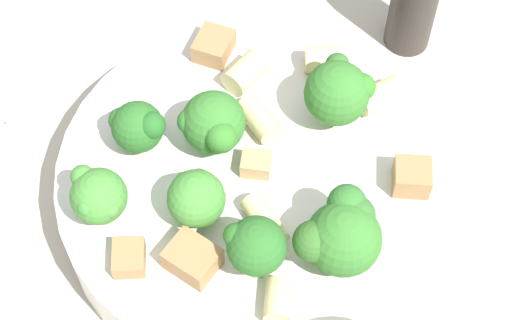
{
  "coord_description": "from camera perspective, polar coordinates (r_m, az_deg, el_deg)",
  "views": [
    {
      "loc": [
        -0.15,
        0.2,
        0.45
      ],
      "look_at": [
        0.0,
        0.0,
        0.05
      ],
      "focal_mm": 60.0,
      "sensor_mm": 36.0,
      "label": 1
    }
  ],
  "objects": [
    {
      "name": "chicken_chunk_4",
      "position": [
        0.47,
        10.35,
        -1.12
      ],
      "size": [
        0.03,
        0.03,
        0.02
      ],
      "primitive_type": "cube",
      "rotation": [
        0.0,
        0.0,
        0.54
      ],
      "color": "#A87A4C",
      "rests_on": "pasta_bowl"
    },
    {
      "name": "broccoli_floret_4",
      "position": [
        0.43,
        -0.06,
        -5.84
      ],
      "size": [
        0.03,
        0.03,
        0.04
      ],
      "color": "#9EC175",
      "rests_on": "pasta_bowl"
    },
    {
      "name": "rigatoni_3",
      "position": [
        0.43,
        1.51,
        -9.35
      ],
      "size": [
        0.02,
        0.03,
        0.01
      ],
      "primitive_type": "cylinder",
      "rotation": [
        1.57,
        0.0,
        0.54
      ],
      "color": "beige",
      "rests_on": "pasta_bowl"
    },
    {
      "name": "broccoli_floret_1",
      "position": [
        0.45,
        -4.03,
        -2.5
      ],
      "size": [
        0.03,
        0.03,
        0.03
      ],
      "color": "#9EC175",
      "rests_on": "pasta_bowl"
    },
    {
      "name": "chicken_chunk_1",
      "position": [
        0.52,
        -2.84,
        7.61
      ],
      "size": [
        0.03,
        0.03,
        0.01
      ],
      "primitive_type": "cube",
      "rotation": [
        0.0,
        0.0,
        1.83
      ],
      "color": "#A87A4C",
      "rests_on": "pasta_bowl"
    },
    {
      "name": "ground_plane",
      "position": [
        0.51,
        0.0,
        -3.01
      ],
      "size": [
        2.0,
        2.0,
        0.0
      ],
      "primitive_type": "plane",
      "color": "#BCB29E"
    },
    {
      "name": "broccoli_floret_6",
      "position": [
        0.47,
        -7.9,
        2.24
      ],
      "size": [
        0.03,
        0.03,
        0.03
      ],
      "color": "#84AD60",
      "rests_on": "pasta_bowl"
    },
    {
      "name": "rigatoni_4",
      "position": [
        0.5,
        8.22,
        4.27
      ],
      "size": [
        0.02,
        0.03,
        0.01
      ],
      "primitive_type": "cylinder",
      "rotation": [
        1.57,
        0.0,
        2.75
      ],
      "color": "beige",
      "rests_on": "pasta_bowl"
    },
    {
      "name": "broccoli_floret_3",
      "position": [
        0.43,
        5.73,
        -4.9
      ],
      "size": [
        0.04,
        0.05,
        0.04
      ],
      "color": "#9EC175",
      "rests_on": "pasta_bowl"
    },
    {
      "name": "broccoli_floret_5",
      "position": [
        0.45,
        -10.48,
        -2.41
      ],
      "size": [
        0.03,
        0.03,
        0.04
      ],
      "color": "#9EC175",
      "rests_on": "pasta_bowl"
    },
    {
      "name": "broccoli_floret_2",
      "position": [
        0.47,
        -3.16,
        2.17
      ],
      "size": [
        0.04,
        0.04,
        0.04
      ],
      "color": "#84AD60",
      "rests_on": "pasta_bowl"
    },
    {
      "name": "chicken_chunk_2",
      "position": [
        0.44,
        -4.26,
        -6.58
      ],
      "size": [
        0.03,
        0.02,
        0.02
      ],
      "primitive_type": "cube",
      "rotation": [
        0.0,
        0.0,
        0.02
      ],
      "color": "#A87A4C",
      "rests_on": "pasta_bowl"
    },
    {
      "name": "broccoli_floret_0",
      "position": [
        0.48,
        5.52,
        4.54
      ],
      "size": [
        0.04,
        0.04,
        0.04
      ],
      "color": "#9EC175",
      "rests_on": "pasta_bowl"
    },
    {
      "name": "rigatoni_0",
      "position": [
        0.51,
        -0.73,
        5.84
      ],
      "size": [
        0.02,
        0.03,
        0.02
      ],
      "primitive_type": "cylinder",
      "rotation": [
        1.57,
        0.0,
        3.08
      ],
      "color": "beige",
      "rests_on": "pasta_bowl"
    },
    {
      "name": "rigatoni_1",
      "position": [
        0.49,
        0.21,
        2.75
      ],
      "size": [
        0.03,
        0.02,
        0.01
      ],
      "primitive_type": "cylinder",
      "rotation": [
        1.57,
        0.0,
        1.2
      ],
      "color": "beige",
      "rests_on": "pasta_bowl"
    },
    {
      "name": "chicken_chunk_3",
      "position": [
        0.45,
        -8.47,
        -6.47
      ],
      "size": [
        0.02,
        0.03,
        0.01
      ],
      "primitive_type": "cube",
      "rotation": [
        0.0,
        0.0,
        2.24
      ],
      "color": "#A87A4C",
      "rests_on": "pasta_bowl"
    },
    {
      "name": "rigatoni_2",
      "position": [
        0.45,
        0.61,
        -4.09
      ],
      "size": [
        0.03,
        0.02,
        0.01
      ],
      "primitive_type": "cylinder",
      "rotation": [
        1.57,
        0.0,
        1.13
      ],
      "color": "beige",
      "rests_on": "pasta_bowl"
    },
    {
      "name": "rigatoni_5",
      "position": [
        0.51,
        4.52,
        6.7
      ],
      "size": [
        0.03,
        0.03,
        0.02
      ],
      "primitive_type": "cylinder",
      "rotation": [
        1.57,
        0.0,
        2.2
      ],
      "color": "beige",
      "rests_on": "pasta_bowl"
    },
    {
      "name": "pasta_bowl",
      "position": [
        0.49,
        0.0,
        -1.68
      ],
      "size": [
        0.22,
        0.22,
        0.04
      ],
      "color": "silver",
      "rests_on": "ground_plane"
    },
    {
      "name": "chicken_chunk_0",
      "position": [
        0.47,
        0.19,
        -0.61
      ],
      "size": [
        0.02,
        0.02,
        0.01
      ],
      "primitive_type": "cube",
      "rotation": [
        0.0,
        0.0,
        0.49
      ],
      "color": "tan",
      "rests_on": "pasta_bowl"
    }
  ]
}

